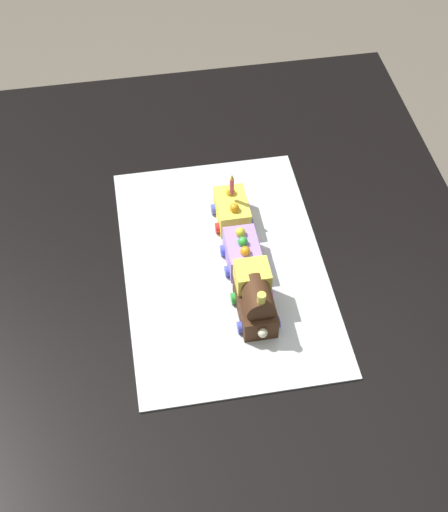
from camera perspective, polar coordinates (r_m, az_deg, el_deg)
The scene contains 7 objects.
ground_plane at distance 2.12m, azimuth 0.96°, elevation -14.38°, with size 8.00×8.00×0.00m, color #6B6054.
dining_table at distance 1.57m, azimuth 1.25°, elevation -4.21°, with size 1.40×1.00×0.74m.
cake_board at distance 1.50m, azimuth 0.00°, elevation -0.79°, with size 0.60×0.40×0.00m, color silver.
cake_locomotive at distance 1.39m, azimuth 2.41°, elevation -3.22°, with size 0.14×0.08×0.12m.
cake_car_gondola_lavender at distance 1.49m, azimuth 1.42°, elevation 0.27°, with size 0.10×0.08×0.07m.
cake_car_flatbed_lemon at distance 1.57m, azimuth 0.62°, elevation 3.49°, with size 0.10×0.08×0.07m.
birthday_candle at distance 1.52m, azimuth 0.60°, elevation 5.46°, with size 0.01×0.01×0.05m.
Camera 1 is at (-0.91, 0.19, 1.90)m, focal length 52.42 mm.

